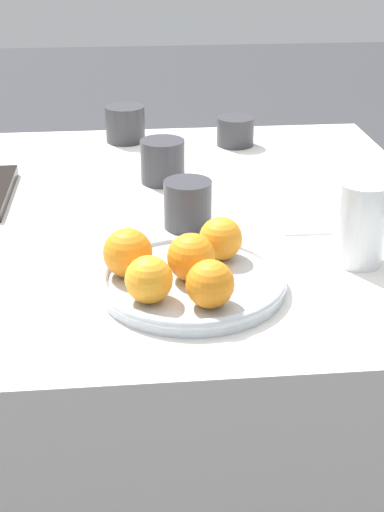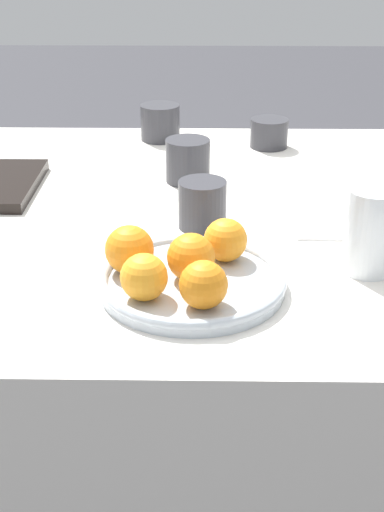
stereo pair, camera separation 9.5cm
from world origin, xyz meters
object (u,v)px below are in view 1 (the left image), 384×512
at_px(water_glass, 361,223).
at_px(cup_2, 125,124).
at_px(orange_0, 191,257).
at_px(orange_1, 210,284).
at_px(orange_3, 128,253).
at_px(napkin, 316,218).
at_px(orange_4, 149,279).
at_px(orange_2, 221,238).
at_px(fruit_platter, 192,281).
at_px(cup_1, 235,131).
at_px(cup_3, 188,204).
at_px(cup_0, 163,161).

bearing_deg(water_glass, cup_2, 117.59).
bearing_deg(cup_2, orange_0, -83.41).
bearing_deg(orange_1, cup_2, 97.19).
bearing_deg(orange_3, orange_0, -12.74).
bearing_deg(orange_3, napkin, 32.22).
distance_m(orange_4, water_glass, 0.33).
distance_m(orange_2, water_glass, 0.20).
bearing_deg(orange_2, fruit_platter, -129.20).
relative_size(orange_0, water_glass, 0.53).
bearing_deg(cup_1, fruit_platter, -103.69).
bearing_deg(orange_1, water_glass, 29.91).
bearing_deg(orange_0, orange_2, 50.61).
relative_size(orange_2, cup_1, 0.76).
distance_m(cup_3, napkin, 0.22).
height_order(cup_2, cup_3, same).
relative_size(orange_4, cup_0, 0.74).
xyz_separation_m(water_glass, cup_2, (-0.33, 0.63, -0.02)).
distance_m(cup_1, cup_2, 0.24).
distance_m(orange_0, water_glass, 0.26).
xyz_separation_m(fruit_platter, orange_1, (0.02, -0.08, 0.04)).
bearing_deg(orange_3, orange_1, -42.77).
distance_m(orange_4, cup_3, 0.28).
height_order(orange_1, cup_1, orange_1).
height_order(orange_1, cup_0, cup_0).
xyz_separation_m(fruit_platter, napkin, (0.23, 0.22, -0.01)).
relative_size(orange_4, water_glass, 0.50).
bearing_deg(orange_4, orange_0, 43.01).
height_order(orange_2, cup_1, orange_2).
distance_m(orange_1, orange_4, 0.08).
height_order(orange_0, cup_0, same).
height_order(water_glass, napkin, water_glass).
xyz_separation_m(fruit_platter, orange_0, (-0.00, -0.00, 0.04)).
bearing_deg(orange_2, orange_1, -103.17).
bearing_deg(orange_4, orange_3, 108.91).
bearing_deg(cup_1, water_glass, -80.92).
relative_size(fruit_platter, cup_2, 2.97).
height_order(orange_3, water_glass, water_glass).
bearing_deg(water_glass, cup_3, 147.39).
distance_m(orange_1, orange_3, 0.14).
relative_size(cup_0, cup_2, 0.96).
distance_m(cup_1, cup_3, 0.45).
xyz_separation_m(cup_0, napkin, (0.24, -0.21, -0.04)).
xyz_separation_m(orange_1, water_glass, (0.23, 0.13, 0.01)).
bearing_deg(water_glass, cup_0, 125.83).
relative_size(orange_0, cup_0, 0.78).
height_order(orange_0, cup_2, orange_0).
relative_size(orange_3, cup_2, 0.78).
height_order(cup_2, napkin, cup_2).
height_order(water_glass, cup_1, water_glass).
relative_size(orange_3, cup_3, 0.86).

